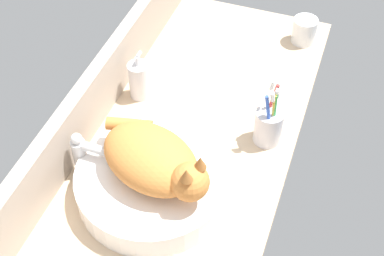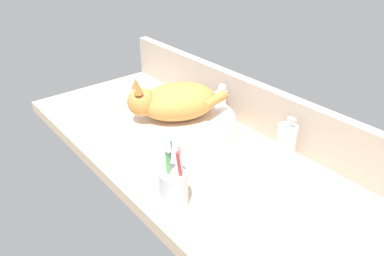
{
  "view_description": "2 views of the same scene",
  "coord_description": "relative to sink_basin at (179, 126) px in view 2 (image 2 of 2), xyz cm",
  "views": [
    {
      "loc": [
        -81.94,
        -32.87,
        106.29
      ],
      "look_at": [
        0.23,
        -3.49,
        11.82
      ],
      "focal_mm": 50.0,
      "sensor_mm": 36.0,
      "label": 1
    },
    {
      "loc": [
        73.11,
        -62.68,
        64.35
      ],
      "look_at": [
        -3.19,
        -0.24,
        7.89
      ],
      "focal_mm": 35.0,
      "sensor_mm": 36.0,
      "label": 2
    }
  ],
  "objects": [
    {
      "name": "ground_plane",
      "position": [
        12.55,
        -1.97,
        -5.63
      ],
      "size": [
        139.89,
        54.99,
        4.0
      ],
      "primitive_type": "cube",
      "color": "#D1B28E"
    },
    {
      "name": "backsplash_panel",
      "position": [
        12.55,
        23.73,
        4.49
      ],
      "size": [
        139.89,
        3.6,
        16.23
      ],
      "primitive_type": "cube",
      "color": "#AD9E8E",
      "rests_on": "ground_plane"
    },
    {
      "name": "sink_basin",
      "position": [
        0.0,
        0.0,
        0.0
      ],
      "size": [
        36.67,
        36.67,
        7.25
      ],
      "primitive_type": "cylinder",
      "color": "white",
      "rests_on": "ground_plane"
    },
    {
      "name": "cat",
      "position": [
        -0.42,
        -1.3,
        9.39
      ],
      "size": [
        24.91,
        30.2,
        14.0
      ],
      "color": "orange",
      "rests_on": "sink_basin"
    },
    {
      "name": "faucet",
      "position": [
        0.03,
        17.79,
        3.68
      ],
      "size": [
        3.6,
        11.8,
        13.6
      ],
      "color": "silver",
      "rests_on": "ground_plane"
    },
    {
      "name": "soap_dispenser",
      "position": [
        30.43,
        16.56,
        2.03
      ],
      "size": [
        5.92,
        5.92,
        14.38
      ],
      "color": "silver",
      "rests_on": "ground_plane"
    },
    {
      "name": "toothbrush_cup",
      "position": [
        25.92,
        -21.81,
        1.91
      ],
      "size": [
        7.37,
        7.37,
        18.68
      ],
      "color": "silver",
      "rests_on": "ground_plane"
    }
  ]
}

